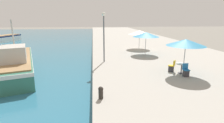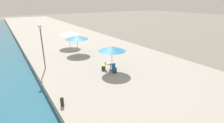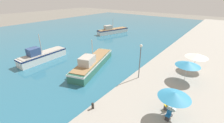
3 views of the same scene
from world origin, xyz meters
name	(u,v)px [view 1 (image 1 of 3)]	position (x,y,z in m)	size (l,w,h in m)	color
quay_promenade	(131,40)	(8.00, 37.00, 0.32)	(16.00, 90.00, 0.64)	#A39E93
fishing_boat_mid	(16,63)	(-6.54, 16.33, 0.93)	(5.97, 11.11, 4.53)	#33705B
cafe_umbrella_pink	(186,42)	(6.65, 12.65, 2.98)	(2.71, 2.71, 2.58)	#B7B7B7
cafe_umbrella_white	(146,35)	(6.05, 20.21, 2.87)	(2.96, 2.96, 2.49)	#B7B7B7
cafe_umbrella_striped	(140,32)	(6.32, 24.07, 2.82)	(3.06, 3.06, 2.46)	#B7B7B7
cafe_table	(182,66)	(6.61, 12.83, 1.17)	(0.80, 0.80, 0.74)	#333338
cafe_chair_left	(186,72)	(6.57, 12.10, 0.96)	(0.42, 0.45, 0.91)	#2D2D33
cafe_chair_right	(172,68)	(6.07, 13.30, 0.96)	(0.59, 0.58, 0.91)	#2D2D33
mooring_bollard	(101,92)	(0.43, 9.20, 0.99)	(0.26, 0.26, 0.65)	#2D2823
lamppost	(104,29)	(1.10, 17.08, 3.73)	(0.36, 0.36, 4.56)	#565B60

